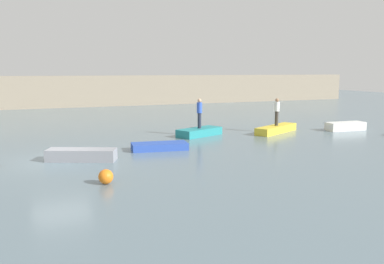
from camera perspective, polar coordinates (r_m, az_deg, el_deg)
name	(u,v)px	position (r m, az deg, el deg)	size (l,w,h in m)	color
ground_plane	(60,161)	(19.02, -17.85, -3.85)	(120.00, 120.00, 0.00)	slate
embankment_wall	(36,92)	(46.24, -20.91, 5.19)	(80.00, 1.20, 3.40)	gray
rowboat_grey	(82,155)	(18.77, -15.09, -3.08)	(3.00, 0.91, 0.52)	gray
rowboat_blue	(160,146)	(20.69, -4.53, -1.99)	(2.77, 1.15, 0.35)	#2B4CAD
rowboat_teal	(199,132)	(25.03, 1.04, 0.00)	(2.95, 1.17, 0.47)	teal
rowboat_yellow	(276,129)	(26.86, 11.62, 0.40)	(3.96, 0.90, 0.46)	gold
rowboat_white	(345,126)	(29.22, 20.53, 0.76)	(2.66, 0.96, 0.54)	white
person_blue_shirt	(199,112)	(24.87, 1.04, 2.84)	(0.32, 0.32, 1.81)	#232838
person_white_shirt	(277,110)	(26.72, 11.70, 2.95)	(0.32, 0.32, 1.74)	#38332D
mooring_buoy	(106,177)	(14.76, -11.88, -6.09)	(0.53, 0.53, 0.53)	orange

